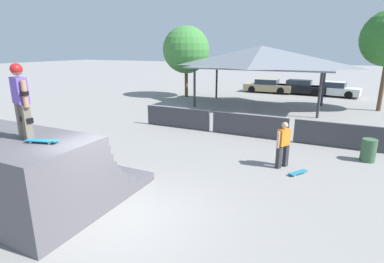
{
  "coord_description": "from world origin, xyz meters",
  "views": [
    {
      "loc": [
        4.44,
        -5.27,
        4.07
      ],
      "look_at": [
        -0.18,
        4.35,
        1.09
      ],
      "focal_mm": 28.0,
      "sensor_mm": 36.0,
      "label": 1
    }
  ],
  "objects_px": {
    "bystander_walking": "(283,142)",
    "parked_car_white": "(334,89)",
    "parked_car_black": "(300,88)",
    "skateboard_on_ground": "(298,173)",
    "trash_bin": "(368,150)",
    "tree_far_back": "(186,50)",
    "parked_car_tan": "(268,86)",
    "skateboard_on_deck": "(43,141)",
    "skater_on_deck": "(21,96)"
  },
  "relations": [
    {
      "from": "parked_car_tan",
      "to": "parked_car_black",
      "type": "xyz_separation_m",
      "value": [
        2.86,
        0.24,
        0.0
      ]
    },
    {
      "from": "skateboard_on_ground",
      "to": "parked_car_white",
      "type": "height_order",
      "value": "parked_car_white"
    },
    {
      "from": "bystander_walking",
      "to": "parked_car_tan",
      "type": "xyz_separation_m",
      "value": [
        -4.42,
        18.42,
        -0.31
      ]
    },
    {
      "from": "parked_car_white",
      "to": "skater_on_deck",
      "type": "bearing_deg",
      "value": -96.13
    },
    {
      "from": "skater_on_deck",
      "to": "trash_bin",
      "type": "distance_m",
      "value": 11.39
    },
    {
      "from": "skateboard_on_ground",
      "to": "parked_car_black",
      "type": "height_order",
      "value": "parked_car_black"
    },
    {
      "from": "bystander_walking",
      "to": "parked_car_black",
      "type": "height_order",
      "value": "bystander_walking"
    },
    {
      "from": "skateboard_on_deck",
      "to": "skateboard_on_ground",
      "type": "distance_m",
      "value": 7.72
    },
    {
      "from": "skater_on_deck",
      "to": "parked_car_tan",
      "type": "xyz_separation_m",
      "value": [
        0.68,
        24.26,
        -2.39
      ]
    },
    {
      "from": "parked_car_tan",
      "to": "parked_car_white",
      "type": "xyz_separation_m",
      "value": [
        5.73,
        0.17,
        -0.0
      ]
    },
    {
      "from": "skateboard_on_deck",
      "to": "parked_car_black",
      "type": "bearing_deg",
      "value": 67.39
    },
    {
      "from": "parked_car_white",
      "to": "bystander_walking",
      "type": "bearing_deg",
      "value": -85.44
    },
    {
      "from": "trash_bin",
      "to": "parked_car_white",
      "type": "relative_size",
      "value": 0.2
    },
    {
      "from": "parked_car_white",
      "to": "parked_car_tan",
      "type": "bearing_deg",
      "value": -169.69
    },
    {
      "from": "tree_far_back",
      "to": "parked_car_white",
      "type": "relative_size",
      "value": 1.38
    },
    {
      "from": "tree_far_back",
      "to": "parked_car_black",
      "type": "height_order",
      "value": "tree_far_back"
    },
    {
      "from": "parked_car_white",
      "to": "tree_far_back",
      "type": "bearing_deg",
      "value": -144.91
    },
    {
      "from": "skater_on_deck",
      "to": "parked_car_tan",
      "type": "bearing_deg",
      "value": 104.67
    },
    {
      "from": "bystander_walking",
      "to": "parked_car_black",
      "type": "bearing_deg",
      "value": -143.94
    },
    {
      "from": "tree_far_back",
      "to": "parked_car_black",
      "type": "bearing_deg",
      "value": 33.89
    },
    {
      "from": "skateboard_on_ground",
      "to": "trash_bin",
      "type": "height_order",
      "value": "trash_bin"
    },
    {
      "from": "bystander_walking",
      "to": "trash_bin",
      "type": "bearing_deg",
      "value": 156.63
    },
    {
      "from": "bystander_walking",
      "to": "parked_car_white",
      "type": "height_order",
      "value": "bystander_walking"
    },
    {
      "from": "tree_far_back",
      "to": "parked_car_white",
      "type": "bearing_deg",
      "value": 26.5
    },
    {
      "from": "trash_bin",
      "to": "tree_far_back",
      "type": "bearing_deg",
      "value": 140.16
    },
    {
      "from": "skateboard_on_ground",
      "to": "parked_car_black",
      "type": "xyz_separation_m",
      "value": [
        -2.16,
        19.08,
        0.54
      ]
    },
    {
      "from": "tree_far_back",
      "to": "parked_car_tan",
      "type": "relative_size",
      "value": 1.34
    },
    {
      "from": "bystander_walking",
      "to": "skateboard_on_ground",
      "type": "xyz_separation_m",
      "value": [
        0.6,
        -0.42,
        -0.85
      ]
    },
    {
      "from": "skateboard_on_deck",
      "to": "parked_car_tan",
      "type": "height_order",
      "value": "skateboard_on_deck"
    },
    {
      "from": "parked_car_black",
      "to": "skater_on_deck",
      "type": "bearing_deg",
      "value": -96.42
    },
    {
      "from": "parked_car_black",
      "to": "parked_car_white",
      "type": "bearing_deg",
      "value": 0.38
    },
    {
      "from": "skateboard_on_ground",
      "to": "parked_car_black",
      "type": "relative_size",
      "value": 0.17
    },
    {
      "from": "parked_car_black",
      "to": "skateboard_on_ground",
      "type": "bearing_deg",
      "value": -81.73
    },
    {
      "from": "parked_car_tan",
      "to": "parked_car_white",
      "type": "height_order",
      "value": "same"
    },
    {
      "from": "bystander_walking",
      "to": "tree_far_back",
      "type": "relative_size",
      "value": 0.28
    },
    {
      "from": "skateboard_on_deck",
      "to": "bystander_walking",
      "type": "distance_m",
      "value": 7.48
    },
    {
      "from": "tree_far_back",
      "to": "parked_car_tan",
      "type": "distance_m",
      "value": 8.72
    },
    {
      "from": "skateboard_on_ground",
      "to": "trash_bin",
      "type": "distance_m",
      "value": 3.26
    },
    {
      "from": "skater_on_deck",
      "to": "tree_far_back",
      "type": "relative_size",
      "value": 0.3
    },
    {
      "from": "trash_bin",
      "to": "skater_on_deck",
      "type": "bearing_deg",
      "value": -135.29
    },
    {
      "from": "skateboard_on_ground",
      "to": "bystander_walking",
      "type": "bearing_deg",
      "value": -92.75
    },
    {
      "from": "skateboard_on_deck",
      "to": "skateboard_on_ground",
      "type": "xyz_separation_m",
      "value": [
        5.05,
        5.49,
        -1.98
      ]
    },
    {
      "from": "parked_car_tan",
      "to": "tree_far_back",
      "type": "bearing_deg",
      "value": -135.29
    },
    {
      "from": "tree_far_back",
      "to": "parked_car_white",
      "type": "distance_m",
      "value": 13.32
    },
    {
      "from": "trash_bin",
      "to": "parked_car_black",
      "type": "xyz_separation_m",
      "value": [
        -4.34,
        16.69,
        0.18
      ]
    },
    {
      "from": "skateboard_on_deck",
      "to": "trash_bin",
      "type": "bearing_deg",
      "value": 31.55
    },
    {
      "from": "parked_car_tan",
      "to": "parked_car_black",
      "type": "height_order",
      "value": "same"
    },
    {
      "from": "trash_bin",
      "to": "bystander_walking",
      "type": "bearing_deg",
      "value": -144.66
    },
    {
      "from": "skateboard_on_deck",
      "to": "parked_car_white",
      "type": "height_order",
      "value": "skateboard_on_deck"
    },
    {
      "from": "parked_car_black",
      "to": "trash_bin",
      "type": "bearing_deg",
      "value": -73.6
    }
  ]
}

